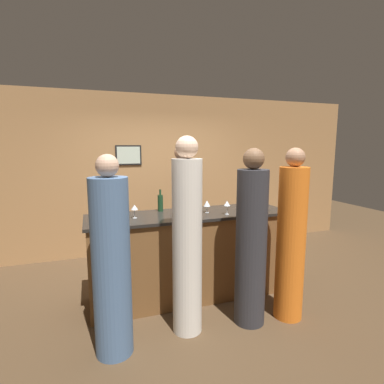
{
  "coord_description": "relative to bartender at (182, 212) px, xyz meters",
  "views": [
    {
      "loc": [
        -1.15,
        -3.44,
        1.9
      ],
      "look_at": [
        0.06,
        0.1,
        1.33
      ],
      "focal_mm": 28.0,
      "sensor_mm": 36.0,
      "label": 1
    }
  ],
  "objects": [
    {
      "name": "guest_0",
      "position": [
        0.27,
        -1.62,
        -0.03
      ],
      "size": [
        0.33,
        0.33,
        1.88
      ],
      "color": "#2D2D33",
      "rests_on": "ground_plane"
    },
    {
      "name": "wine_glass_3",
      "position": [
        -1.06,
        -1.04,
        0.3
      ],
      "size": [
        0.07,
        0.07,
        0.18
      ],
      "color": "silver",
      "rests_on": "bar_counter"
    },
    {
      "name": "wine_glass_0",
      "position": [
        0.06,
        -0.88,
        0.28
      ],
      "size": [
        0.08,
        0.08,
        0.16
      ],
      "color": "silver",
      "rests_on": "bar_counter"
    },
    {
      "name": "guest_1",
      "position": [
        0.73,
        -1.67,
        -0.02
      ],
      "size": [
        0.31,
        0.31,
        1.89
      ],
      "color": "orange",
      "rests_on": "ground_plane"
    },
    {
      "name": "ground_plane",
      "position": [
        -0.15,
        -0.84,
        -0.91
      ],
      "size": [
        14.0,
        14.0,
        0.0
      ],
      "primitive_type": "plane",
      "color": "#4C3823"
    },
    {
      "name": "back_wall",
      "position": [
        -0.15,
        1.02,
        0.49
      ],
      "size": [
        8.0,
        0.08,
        2.8
      ],
      "color": "#A37547",
      "rests_on": "ground_plane"
    },
    {
      "name": "wine_bottle_1",
      "position": [
        -0.47,
        -0.6,
        0.28
      ],
      "size": [
        0.07,
        0.07,
        0.28
      ],
      "color": "#19381E",
      "rests_on": "bar_counter"
    },
    {
      "name": "wine_bottle_0",
      "position": [
        0.77,
        -1.06,
        0.28
      ],
      "size": [
        0.08,
        0.08,
        0.29
      ],
      "color": "black",
      "rests_on": "bar_counter"
    },
    {
      "name": "wine_glass_6",
      "position": [
        0.65,
        -1.15,
        0.29
      ],
      "size": [
        0.06,
        0.06,
        0.17
      ],
      "color": "silver",
      "rests_on": "bar_counter"
    },
    {
      "name": "guest_2",
      "position": [
        -0.42,
        -1.54,
        0.04
      ],
      "size": [
        0.3,
        0.3,
        2.0
      ],
      "color": "silver",
      "rests_on": "ground_plane"
    },
    {
      "name": "wine_glass_5",
      "position": [
        -1.24,
        -0.86,
        0.29
      ],
      "size": [
        0.08,
        0.08,
        0.16
      ],
      "color": "silver",
      "rests_on": "bar_counter"
    },
    {
      "name": "wine_glass_4",
      "position": [
        0.26,
        -1.04,
        0.3
      ],
      "size": [
        0.08,
        0.08,
        0.17
      ],
      "color": "silver",
      "rests_on": "bar_counter"
    },
    {
      "name": "wine_glass_7",
      "position": [
        -0.27,
        -1.1,
        0.28
      ],
      "size": [
        0.07,
        0.07,
        0.16
      ],
      "color": "silver",
      "rests_on": "bar_counter"
    },
    {
      "name": "wine_glass_2",
      "position": [
        -0.84,
        -0.87,
        0.29
      ],
      "size": [
        0.08,
        0.08,
        0.16
      ],
      "color": "silver",
      "rests_on": "bar_counter"
    },
    {
      "name": "bartender",
      "position": [
        0.0,
        0.0,
        0.0
      ],
      "size": [
        0.3,
        0.3,
        1.92
      ],
      "rotation": [
        0.0,
        0.0,
        3.14
      ],
      "color": "#2D2D33",
      "rests_on": "ground_plane"
    },
    {
      "name": "wine_glass_1",
      "position": [
        -1.0,
        -0.97,
        0.29
      ],
      "size": [
        0.08,
        0.08,
        0.17
      ],
      "color": "silver",
      "rests_on": "bar_counter"
    },
    {
      "name": "guest_3",
      "position": [
        -1.16,
        -1.65,
        -0.06
      ],
      "size": [
        0.34,
        0.34,
        1.84
      ],
      "color": "#4C6B93",
      "rests_on": "ground_plane"
    },
    {
      "name": "bar_counter",
      "position": [
        -0.15,
        -0.84,
        -0.37
      ],
      "size": [
        2.51,
        0.72,
        1.08
      ],
      "color": "brown",
      "rests_on": "ground_plane"
    }
  ]
}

